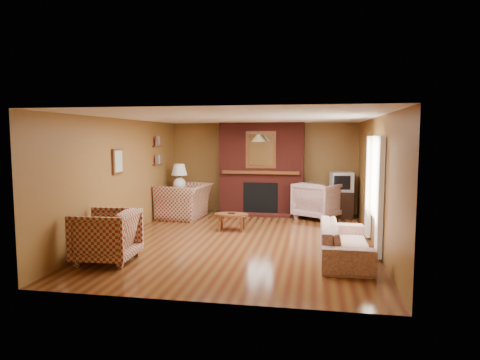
% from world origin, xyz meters
% --- Properties ---
extents(floor, '(6.50, 6.50, 0.00)m').
position_xyz_m(floor, '(0.00, 0.00, 0.00)').
color(floor, '#4A1F0F').
rests_on(floor, ground).
extents(ceiling, '(6.50, 6.50, 0.00)m').
position_xyz_m(ceiling, '(0.00, 0.00, 2.40)').
color(ceiling, white).
rests_on(ceiling, wall_back).
extents(wall_back, '(6.50, 0.00, 6.50)m').
position_xyz_m(wall_back, '(0.00, 3.25, 1.20)').
color(wall_back, brown).
rests_on(wall_back, floor).
extents(wall_front, '(6.50, 0.00, 6.50)m').
position_xyz_m(wall_front, '(0.00, -3.25, 1.20)').
color(wall_front, brown).
rests_on(wall_front, floor).
extents(wall_left, '(0.00, 6.50, 6.50)m').
position_xyz_m(wall_left, '(-2.50, 0.00, 1.20)').
color(wall_left, brown).
rests_on(wall_left, floor).
extents(wall_right, '(0.00, 6.50, 6.50)m').
position_xyz_m(wall_right, '(2.50, 0.00, 1.20)').
color(wall_right, brown).
rests_on(wall_right, floor).
extents(fireplace, '(2.20, 0.82, 2.40)m').
position_xyz_m(fireplace, '(0.00, 2.98, 1.18)').
color(fireplace, '#541912').
rests_on(fireplace, floor).
extents(window_right, '(0.10, 1.85, 2.00)m').
position_xyz_m(window_right, '(2.45, -0.20, 1.13)').
color(window_right, beige).
rests_on(window_right, wall_right).
extents(bookshelf, '(0.09, 0.55, 0.71)m').
position_xyz_m(bookshelf, '(-2.44, 1.90, 1.67)').
color(bookshelf, brown).
rests_on(bookshelf, wall_left).
extents(botanical_print, '(0.05, 0.40, 0.50)m').
position_xyz_m(botanical_print, '(-2.47, -0.30, 1.55)').
color(botanical_print, brown).
rests_on(botanical_print, wall_left).
extents(pendant_light, '(0.36, 0.36, 0.48)m').
position_xyz_m(pendant_light, '(0.00, 2.30, 2.00)').
color(pendant_light, black).
rests_on(pendant_light, ceiling).
extents(plaid_loveseat, '(1.24, 1.39, 0.84)m').
position_xyz_m(plaid_loveseat, '(-1.85, 2.07, 0.42)').
color(plaid_loveseat, maroon).
rests_on(plaid_loveseat, floor).
extents(plaid_armchair, '(0.98, 0.96, 0.86)m').
position_xyz_m(plaid_armchair, '(-1.95, -1.85, 0.43)').
color(plaid_armchair, maroon).
rests_on(plaid_armchair, floor).
extents(floral_sofa, '(0.80, 2.02, 0.59)m').
position_xyz_m(floral_sofa, '(1.90, -1.01, 0.29)').
color(floral_sofa, beige).
rests_on(floral_sofa, floor).
extents(floral_armchair, '(1.35, 1.36, 0.91)m').
position_xyz_m(floral_armchair, '(1.47, 2.50, 0.46)').
color(floral_armchair, beige).
rests_on(floral_armchair, floor).
extents(coffee_table, '(0.74, 0.46, 0.39)m').
position_xyz_m(coffee_table, '(-0.39, 0.79, 0.32)').
color(coffee_table, brown).
rests_on(coffee_table, floor).
extents(side_table, '(0.49, 0.49, 0.64)m').
position_xyz_m(side_table, '(-2.10, 2.45, 0.32)').
color(side_table, brown).
rests_on(side_table, floor).
extents(table_lamp, '(0.42, 0.42, 0.69)m').
position_xyz_m(table_lamp, '(-2.10, 2.45, 1.03)').
color(table_lamp, white).
rests_on(table_lamp, side_table).
extents(tv_stand, '(0.63, 0.58, 0.66)m').
position_xyz_m(tv_stand, '(2.05, 2.80, 0.33)').
color(tv_stand, black).
rests_on(tv_stand, floor).
extents(crt_tv, '(0.59, 0.58, 0.49)m').
position_xyz_m(crt_tv, '(2.05, 2.79, 0.91)').
color(crt_tv, '#B0B2B8').
rests_on(crt_tv, tv_stand).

